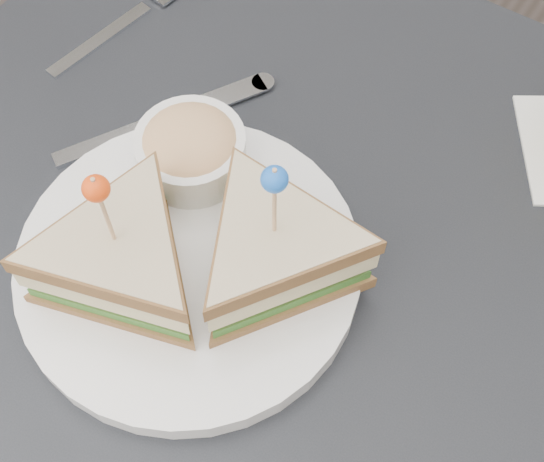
{
  "coord_description": "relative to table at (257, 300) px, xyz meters",
  "views": [
    {
      "loc": [
        0.18,
        -0.25,
        1.33
      ],
      "look_at": [
        0.01,
        0.01,
        0.8
      ],
      "focal_mm": 50.0,
      "sensor_mm": 36.0,
      "label": 1
    }
  ],
  "objects": [
    {
      "name": "cutlery_knife",
      "position": [
        -0.16,
        0.07,
        0.08
      ],
      "size": [
        0.13,
        0.2,
        0.01
      ],
      "rotation": [
        0.0,
        0.0,
        -0.54
      ],
      "color": "silver",
      "rests_on": "table"
    },
    {
      "name": "cutlery_fork",
      "position": [
        -0.27,
        0.17,
        0.08
      ],
      "size": [
        0.06,
        0.2,
        0.01
      ],
      "rotation": [
        0.0,
        0.0,
        -0.17
      ],
      "color": "silver",
      "rests_on": "table"
    },
    {
      "name": "table",
      "position": [
        0.0,
        0.0,
        0.0
      ],
      "size": [
        0.8,
        0.8,
        0.75
      ],
      "color": "black",
      "rests_on": "ground"
    },
    {
      "name": "plate_meal",
      "position": [
        -0.04,
        -0.03,
        0.12
      ],
      "size": [
        0.36,
        0.35,
        0.17
      ],
      "rotation": [
        0.0,
        0.0,
        -0.25
      ],
      "color": "white",
      "rests_on": "table"
    }
  ]
}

